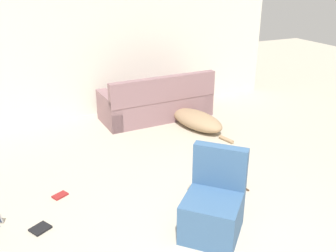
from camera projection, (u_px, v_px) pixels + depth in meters
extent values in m
cube|color=silver|center=(86.00, 42.00, 6.75)|extent=(7.71, 0.06, 2.79)
cube|color=gray|center=(156.00, 106.00, 7.07)|extent=(2.07, 0.93, 0.43)
cube|color=gray|center=(164.00, 89.00, 6.61)|extent=(2.04, 0.22, 0.44)
cube|color=gray|center=(197.00, 96.00, 7.43)|extent=(0.23, 0.86, 0.57)
cube|color=gray|center=(109.00, 110.00, 6.66)|extent=(0.23, 0.86, 0.57)
ellipsoid|color=#A38460|center=(197.00, 120.00, 6.59)|extent=(0.75, 1.22, 0.30)
sphere|color=#493726|center=(174.00, 110.00, 7.06)|extent=(0.35, 0.35, 0.29)
cylinder|color=#A38460|center=(226.00, 139.00, 6.12)|extent=(0.13, 0.29, 0.06)
ellipsoid|color=#473323|center=(233.00, 175.00, 4.94)|extent=(0.19, 0.42, 0.16)
sphere|color=brown|center=(222.00, 169.00, 5.14)|extent=(0.13, 0.13, 0.12)
cylinder|color=#473323|center=(246.00, 189.00, 4.77)|extent=(0.04, 0.10, 0.02)
cube|color=maroon|center=(60.00, 195.00, 4.62)|extent=(0.21, 0.18, 0.02)
cube|color=black|center=(40.00, 229.00, 4.03)|extent=(0.25, 0.24, 0.02)
cube|color=#385B84|center=(212.00, 216.00, 3.89)|extent=(0.84, 0.84, 0.44)
cube|color=#385B84|center=(220.00, 166.00, 3.94)|extent=(0.49, 0.49, 0.46)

